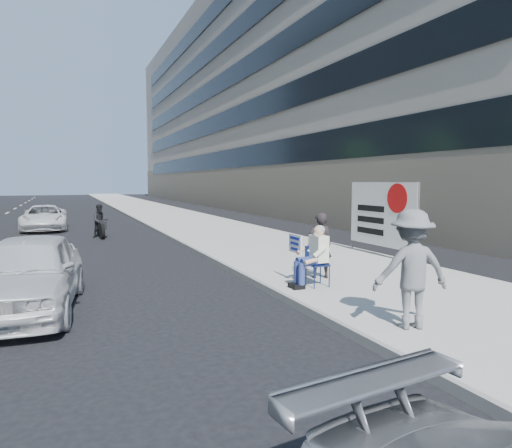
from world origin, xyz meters
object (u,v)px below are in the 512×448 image
seated_protester (312,253)px  white_sedan_far (44,218)px  protest_banner (382,214)px  white_sedan_near (28,273)px  jogger (411,269)px  motorcycle (101,223)px  pedestrian_woman (320,245)px

seated_protester → white_sedan_far: size_ratio=0.30×
protest_banner → white_sedan_near: (-9.34, -1.88, -0.69)m
jogger → white_sedan_far: size_ratio=0.41×
seated_protester → jogger: bearing=-89.8°
protest_banner → motorcycle: (-7.30, 9.27, -0.76)m
seated_protester → white_sedan_near: 5.51m
pedestrian_woman → white_sedan_far: bearing=-53.5°
jogger → white_sedan_far: jogger is taller
seated_protester → protest_banner: 4.76m
pedestrian_woman → white_sedan_near: bearing=13.2°
jogger → pedestrian_woman: size_ratio=1.19×
white_sedan_near → white_sedan_far: size_ratio=0.95×
pedestrian_woman → white_sedan_far: size_ratio=0.35×
seated_protester → jogger: size_ratio=0.72×
jogger → pedestrian_woman: jogger is taller
protest_banner → white_sedan_near: protest_banner is taller
protest_banner → pedestrian_woman: bearing=-148.8°
pedestrian_woman → motorcycle: pedestrian_woman is taller
seated_protester → white_sedan_near: bearing=171.6°
jogger → white_sedan_far: 19.96m
pedestrian_woman → motorcycle: 11.96m
seated_protester → pedestrian_woman: pedestrian_woman is taller
seated_protester → jogger: jogger is taller
motorcycle → white_sedan_near: bearing=-108.4°
seated_protester → pedestrian_woman: 0.90m
white_sedan_near → motorcycle: bearing=86.0°
jogger → motorcycle: 15.30m
seated_protester → motorcycle: seated_protester is taller
motorcycle → pedestrian_woman: bearing=-78.5°
white_sedan_near → white_sedan_far: (-0.26, 15.35, -0.10)m
protest_banner → white_sedan_near: bearing=-168.6°
seated_protester → pedestrian_woman: bearing=49.2°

